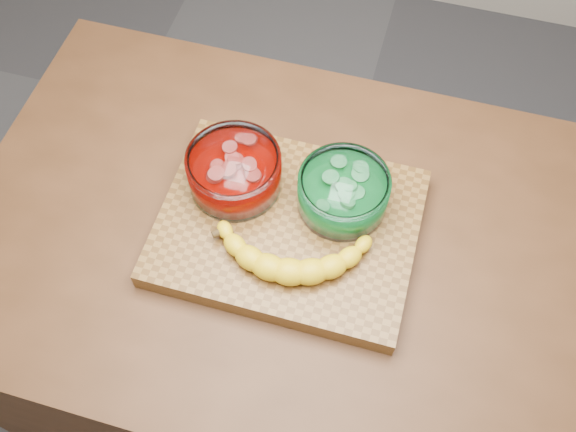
# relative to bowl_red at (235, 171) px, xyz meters

# --- Properties ---
(ground) EXTENTS (3.50, 3.50, 0.00)m
(ground) POSITION_rel_bowl_red_xyz_m (0.11, -0.05, -0.98)
(ground) COLOR #4F4F53
(ground) RESTS_ON ground
(counter) EXTENTS (1.20, 0.80, 0.90)m
(counter) POSITION_rel_bowl_red_xyz_m (0.11, -0.05, -0.53)
(counter) COLOR #4B2B16
(counter) RESTS_ON ground
(cutting_board) EXTENTS (0.45, 0.35, 0.04)m
(cutting_board) POSITION_rel_bowl_red_xyz_m (0.11, -0.05, -0.06)
(cutting_board) COLOR brown
(cutting_board) RESTS_ON counter
(bowl_red) EXTENTS (0.17, 0.17, 0.08)m
(bowl_red) POSITION_rel_bowl_red_xyz_m (0.00, 0.00, 0.00)
(bowl_red) COLOR white
(bowl_red) RESTS_ON cutting_board
(bowl_green) EXTENTS (0.16, 0.16, 0.07)m
(bowl_green) POSITION_rel_bowl_red_xyz_m (0.19, 0.01, -0.00)
(bowl_green) COLOR white
(bowl_green) RESTS_ON cutting_board
(banana) EXTENTS (0.30, 0.15, 0.04)m
(banana) POSITION_rel_bowl_red_xyz_m (0.13, -0.11, -0.02)
(banana) COLOR yellow
(banana) RESTS_ON cutting_board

